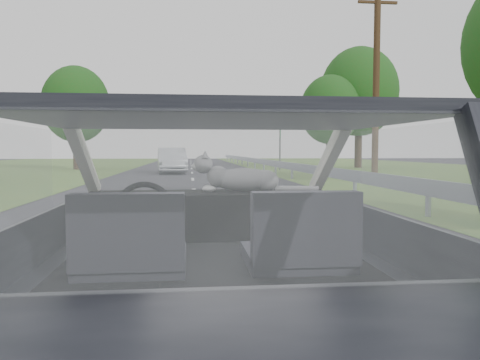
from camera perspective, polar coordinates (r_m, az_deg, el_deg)
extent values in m
cube|color=black|center=(2.54, -3.18, -8.95)|extent=(1.80, 4.00, 1.45)
cube|color=black|center=(3.13, -3.78, -4.22)|extent=(1.58, 0.45, 0.30)
cube|color=black|center=(2.23, -13.17, -6.70)|extent=(0.50, 0.72, 0.42)
cube|color=black|center=(2.28, 7.35, -6.43)|extent=(0.50, 0.72, 0.42)
torus|color=black|center=(2.84, -11.65, -3.67)|extent=(0.36, 0.36, 0.04)
ellipsoid|color=gray|center=(3.16, 0.50, 0.23)|extent=(0.62, 0.23, 0.27)
cube|color=#9096A4|center=(13.25, 13.37, 0.53)|extent=(0.05, 90.00, 0.32)
imported|color=silver|center=(26.40, -8.31, 2.38)|extent=(2.06, 4.45, 1.42)
cube|color=#1C7135|center=(30.42, 4.89, 3.74)|extent=(0.26, 1.07, 2.67)
cylinder|color=#3B2515|center=(18.78, 16.27, 11.18)|extent=(0.29, 0.29, 7.57)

